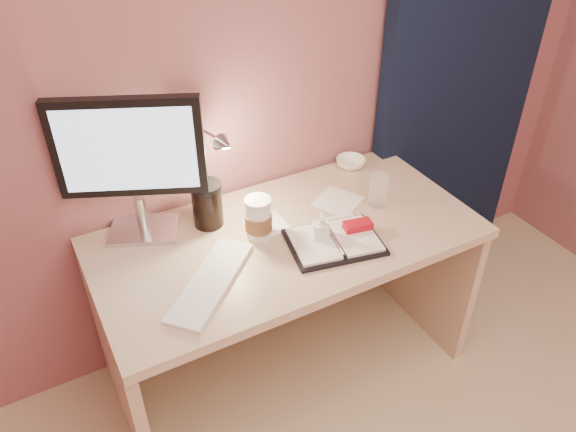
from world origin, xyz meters
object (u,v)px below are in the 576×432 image
monitor (131,156)px  keyboard (211,282)px  planner (336,240)px  clear_cup (378,190)px  bowl (351,163)px  desk_lamp (204,168)px  coffee_cup (258,219)px  dark_jar (208,206)px  lotion_bottle (321,228)px  desk (279,269)px

monitor → keyboard: 0.50m
planner → clear_cup: clear_cup is taller
bowl → monitor: bearing=-178.3°
planner → desk_lamp: bearing=145.8°
keyboard → planner: 0.47m
planner → coffee_cup: size_ratio=2.32×
keyboard → planner: bearing=-44.5°
keyboard → desk_lamp: desk_lamp is taller
coffee_cup → dark_jar: coffee_cup is taller
monitor → bowl: 0.96m
lotion_bottle → dark_jar: (-0.31, 0.29, 0.02)m
keyboard → bowl: size_ratio=3.41×
coffee_cup → clear_cup: 0.49m
clear_cup → planner: bearing=-154.5°
keyboard → desk: bearing=-14.2°
bowl → desk_lamp: (-0.68, -0.07, 0.20)m
lotion_bottle → dark_jar: 0.42m
keyboard → bowl: bearing=-16.6°
monitor → coffee_cup: size_ratio=3.36×
monitor → clear_cup: bearing=6.9°
planner → coffee_cup: (-0.22, 0.17, 0.06)m
bowl → coffee_cup: bearing=-156.3°
monitor → desk_lamp: size_ratio=1.48×
planner → dark_jar: (-0.35, 0.32, 0.07)m
keyboard → dark_jar: size_ratio=2.75×
lotion_bottle → planner: bearing=-34.8°
planner → bowl: size_ratio=2.90×
coffee_cup → dark_jar: bearing=130.3°
desk → coffee_cup: (-0.10, -0.03, 0.30)m
coffee_cup → clear_cup: size_ratio=1.22×
bowl → keyboard: bearing=-153.6°
planner → lotion_bottle: bearing=156.6°
planner → dark_jar: bearing=148.9°
desk → lotion_bottle: lotion_bottle is taller
monitor → planner: (0.58, -0.39, -0.30)m
desk → dark_jar: dark_jar is taller
clear_cup → lotion_bottle: 0.33m
desk → desk_lamp: 0.52m
monitor → lotion_bottle: bearing=-9.9°
planner → dark_jar: dark_jar is taller
desk → clear_cup: 0.50m
monitor → coffee_cup: 0.48m
keyboard → coffee_cup: size_ratio=2.72×
monitor → keyboard: monitor is taller
monitor → clear_cup: 0.92m
coffee_cup → lotion_bottle: coffee_cup is taller
desk → bowl: (0.47, 0.21, 0.25)m
keyboard → lotion_bottle: lotion_bottle is taller
bowl → desk: bearing=-155.4°
lotion_bottle → dark_jar: size_ratio=0.78×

